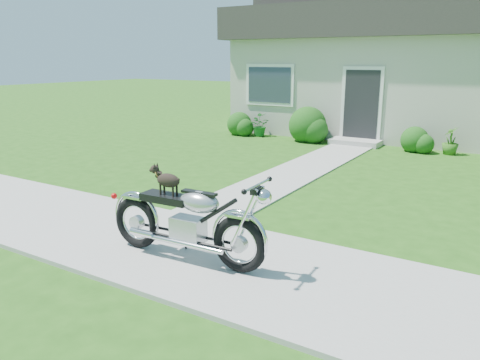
% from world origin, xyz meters
% --- Properties ---
extents(ground, '(80.00, 80.00, 0.00)m').
position_xyz_m(ground, '(0.00, 0.00, 0.00)').
color(ground, '#235114').
rests_on(ground, ground).
extents(sidewalk, '(24.00, 2.20, 0.04)m').
position_xyz_m(sidewalk, '(0.00, 0.00, 0.02)').
color(sidewalk, '#9E9B93').
rests_on(sidewalk, ground).
extents(walkway, '(1.20, 8.00, 0.03)m').
position_xyz_m(walkway, '(-1.50, 5.00, 0.01)').
color(walkway, '#9E9B93').
rests_on(walkway, ground).
extents(house, '(12.60, 7.03, 4.50)m').
position_xyz_m(house, '(-0.00, 11.99, 2.16)').
color(house, beige).
rests_on(house, ground).
extents(shrub_row, '(10.74, 1.12, 1.12)m').
position_xyz_m(shrub_row, '(0.41, 8.50, 0.43)').
color(shrub_row, '#1B4D14').
rests_on(shrub_row, ground).
extents(potted_plant_left, '(0.79, 0.74, 0.70)m').
position_xyz_m(potted_plant_left, '(-4.65, 8.55, 0.35)').
color(potted_plant_left, '#17591C').
rests_on(potted_plant_left, ground).
extents(potted_plant_right, '(0.48, 0.48, 0.72)m').
position_xyz_m(potted_plant_right, '(1.02, 8.55, 0.36)').
color(potted_plant_right, '#356E1E').
rests_on(potted_plant_right, ground).
extents(motorcycle_with_dog, '(2.22, 0.60, 1.12)m').
position_xyz_m(motorcycle_with_dog, '(-0.66, -0.27, 0.54)').
color(motorcycle_with_dog, black).
rests_on(motorcycle_with_dog, sidewalk).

